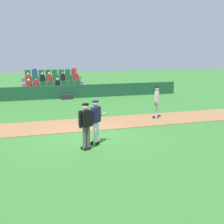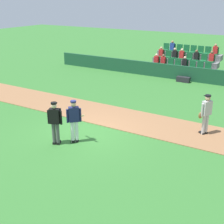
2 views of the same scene
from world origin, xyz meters
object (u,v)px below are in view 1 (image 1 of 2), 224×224
Objects in this scene: batter_navy_jersey at (96,120)px; equipment_bag at (67,97)px; umpire_home_plate at (86,124)px; runner_grey_jersey at (157,101)px.

equipment_bag is at bearing 87.09° from batter_navy_jersey.
runner_grey_jersey is at bearing 39.83° from umpire_home_plate.
batter_navy_jersey is at bearing -92.91° from equipment_bag.
umpire_home_plate is at bearing -95.27° from equipment_bag.
equipment_bag is at bearing 114.83° from runner_grey_jersey.
runner_grey_jersey is (4.23, 3.43, -0.01)m from batter_navy_jersey.
batter_navy_jersey is 5.45m from runner_grey_jersey.
batter_navy_jersey is at bearing 45.77° from umpire_home_plate.
batter_navy_jersey is 1.96× the size of equipment_bag.
batter_navy_jersey is at bearing -140.97° from runner_grey_jersey.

